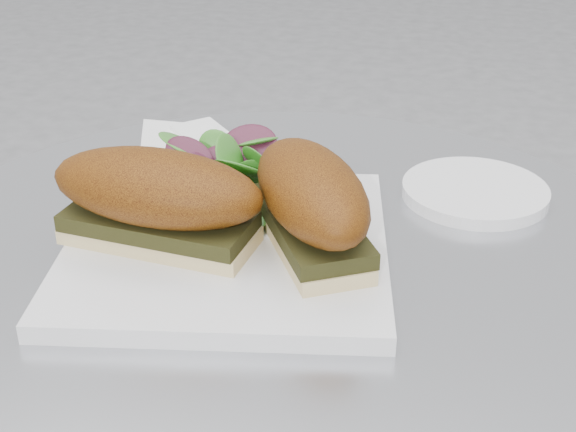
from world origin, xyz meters
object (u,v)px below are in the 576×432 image
Objects in this scene: sandwich_left at (157,197)px; sandwich_right at (311,200)px; plate at (227,246)px; saucer at (475,192)px.

sandwich_left is 0.13m from sandwich_right.
plate reaches higher than saucer.
sandwich_right is 0.21m from saucer.
saucer is at bearing 41.27° from sandwich_left.
saucer is (0.13, 0.16, -0.05)m from sandwich_right.
plate is at bearing -115.71° from sandwich_right.
sandwich_right is 1.33× the size of saucer.
sandwich_right is at bearing -129.26° from saucer.
plate is 1.43× the size of sandwich_right.
sandwich_right reaches higher than plate.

